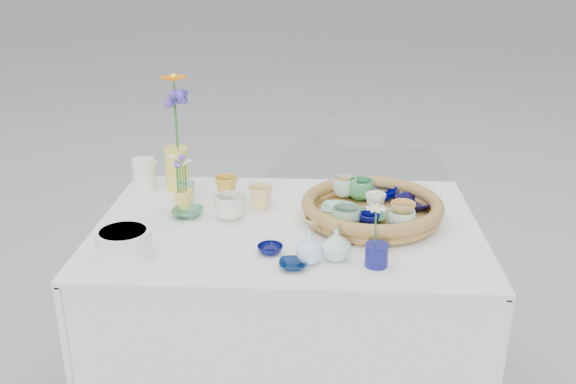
{
  "coord_description": "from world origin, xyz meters",
  "views": [
    {
      "loc": [
        0.1,
        -1.94,
        1.64
      ],
      "look_at": [
        0.0,
        0.02,
        0.87
      ],
      "focal_mm": 40.0,
      "sensor_mm": 36.0,
      "label": 1
    }
  ],
  "objects": [
    {
      "name": "tray_ceramic_9",
      "position": [
        0.26,
        -0.09,
        0.81
      ],
      "size": [
        0.09,
        0.09,
        0.06
      ],
      "primitive_type": "imported",
      "rotation": [
        0.0,
        0.0,
        -0.42
      ],
      "color": "#07094C",
      "rests_on": "wicker_tray"
    },
    {
      "name": "tray_ceramic_4",
      "position": [
        0.19,
        -0.07,
        0.82
      ],
      "size": [
        0.11,
        0.11,
        0.07
      ],
      "primitive_type": "imported",
      "rotation": [
        0.0,
        0.0,
        0.2
      ],
      "color": "gray",
      "rests_on": "wicker_tray"
    },
    {
      "name": "fluted_bowl",
      "position": [
        -0.47,
        -0.27,
        0.81
      ],
      "size": [
        0.22,
        0.22,
        0.09
      ],
      "primitive_type": null,
      "rotation": [
        0.0,
        0.0,
        0.39
      ],
      "color": "white",
      "rests_on": "display_table"
    },
    {
      "name": "daisy_cup",
      "position": [
        -0.37,
        0.11,
        0.8
      ],
      "size": [
        0.07,
        0.07,
        0.07
      ],
      "primitive_type": "cylinder",
      "rotation": [
        0.0,
        0.0,
        -0.17
      ],
      "color": "#FAD151",
      "rests_on": "display_table"
    },
    {
      "name": "tray_ceramic_11",
      "position": [
        0.36,
        -0.08,
        0.82
      ],
      "size": [
        0.11,
        0.11,
        0.07
      ],
      "primitive_type": "imported",
      "rotation": [
        0.0,
        0.0,
        0.2
      ],
      "color": "#A0C8B4",
      "rests_on": "wicker_tray"
    },
    {
      "name": "loose_ceramic_4",
      "position": [
        -0.04,
        -0.22,
        0.78
      ],
      "size": [
        0.1,
        0.1,
        0.02
      ],
      "primitive_type": "imported",
      "rotation": [
        0.0,
        0.0,
        0.39
      ],
      "color": "#060A44",
      "rests_on": "display_table"
    },
    {
      "name": "tray_ceramic_0",
      "position": [
        0.32,
        0.2,
        0.8
      ],
      "size": [
        0.14,
        0.14,
        0.04
      ],
      "primitive_type": "imported",
      "rotation": [
        0.0,
        0.0,
        0.09
      ],
      "color": "#000161",
      "rests_on": "wicker_tray"
    },
    {
      "name": "tall_vase_yellow",
      "position": [
        -0.43,
        0.3,
        0.85
      ],
      "size": [
        0.11,
        0.11,
        0.16
      ],
      "primitive_type": "cylinder",
      "rotation": [
        0.0,
        0.0,
        -0.29
      ],
      "color": "#DCCE46",
      "rests_on": "display_table"
    },
    {
      "name": "tray_ceramic_1",
      "position": [
        0.44,
        0.12,
        0.8
      ],
      "size": [
        0.18,
        0.18,
        0.03
      ],
      "primitive_type": "imported",
      "rotation": [
        0.0,
        0.0,
        0.42
      ],
      "color": "#100C3D",
      "rests_on": "wicker_tray"
    },
    {
      "name": "bud_vase_seafoam",
      "position": [
        0.15,
        -0.24,
        0.81
      ],
      "size": [
        0.12,
        0.12,
        0.1
      ],
      "primitive_type": "imported",
      "rotation": [
        0.0,
        0.0,
        0.41
      ],
      "color": "#ABDCC5",
      "rests_on": "display_table"
    },
    {
      "name": "daisy_posy",
      "position": [
        -0.37,
        0.09,
        0.91
      ],
      "size": [
        0.08,
        0.08,
        0.15
      ],
      "primitive_type": null,
      "rotation": [
        0.0,
        0.0,
        0.02
      ],
      "color": "white",
      "rests_on": "daisy_cup"
    },
    {
      "name": "hydrangea",
      "position": [
        -0.43,
        0.3,
        1.02
      ],
      "size": [
        0.09,
        0.09,
        0.26
      ],
      "primitive_type": null,
      "rotation": [
        0.0,
        0.0,
        -0.16
      ],
      "color": "#5540AF",
      "rests_on": "tall_vase_yellow"
    },
    {
      "name": "tray_ceramic_7",
      "position": [
        0.29,
        0.07,
        0.82
      ],
      "size": [
        0.09,
        0.09,
        0.07
      ],
      "primitive_type": "imported",
      "rotation": [
        0.0,
        0.0,
        0.34
      ],
      "color": "white",
      "rests_on": "wicker_tray"
    },
    {
      "name": "loose_ceramic_1",
      "position": [
        -0.1,
        0.13,
        0.81
      ],
      "size": [
        0.1,
        0.1,
        0.08
      ],
      "primitive_type": "imported",
      "rotation": [
        0.0,
        0.0,
        -0.23
      ],
      "color": "#EBCF78",
      "rests_on": "display_table"
    },
    {
      "name": "bud_vase_paleblue",
      "position": [
        0.08,
        -0.28,
        0.82
      ],
      "size": [
        0.09,
        0.09,
        0.12
      ],
      "primitive_type": null,
      "rotation": [
        0.0,
        0.0,
        0.2
      ],
      "color": "#BFE1FF",
      "rests_on": "display_table"
    },
    {
      "name": "tray_ceramic_10",
      "position": [
        0.11,
        -0.03,
        0.8
      ],
      "size": [
        0.14,
        0.14,
        0.03
      ],
      "primitive_type": "imported",
      "rotation": [
        0.0,
        0.0,
        -0.41
      ],
      "color": "#E1D683",
      "rests_on": "wicker_tray"
    },
    {
      "name": "loose_ceramic_0",
      "position": [
        -0.24,
        0.23,
        0.8
      ],
      "size": [
        0.11,
        0.11,
        0.08
      ],
      "primitive_type": "imported",
      "rotation": [
        0.0,
        0.0,
        -0.4
      ],
      "color": "gold",
      "rests_on": "display_table"
    },
    {
      "name": "gerbera",
      "position": [
        -0.42,
        0.3,
        1.06
      ],
      "size": [
        0.12,
        0.12,
        0.28
      ],
      "primitive_type": null,
      "rotation": [
        0.0,
        0.0,
        0.13
      ],
      "color": "#FF7100",
      "rests_on": "tall_vase_yellow"
    },
    {
      "name": "wicker_tray",
      "position": [
        0.28,
        0.05,
        0.8
      ],
      "size": [
        0.47,
        0.47,
        0.08
      ],
      "primitive_type": null,
      "color": "brown",
      "rests_on": "display_table"
    },
    {
      "name": "tray_ceramic_2",
      "position": [
        0.37,
        -0.02,
        0.82
      ],
      "size": [
        0.1,
        0.1,
        0.08
      ],
      "primitive_type": "imported",
      "rotation": [
        0.0,
        0.0,
        -0.2
      ],
      "color": "#E0A04F",
      "rests_on": "wicker_tray"
    },
    {
      "name": "tray_ceramic_8",
      "position": [
        0.35,
        0.22,
        0.8
      ],
      "size": [
        0.12,
        0.12,
        0.03
      ],
      "primitive_type": "imported",
      "rotation": [
        0.0,
        0.0,
        0.21
      ],
      "color": "#7DA6CA",
      "rests_on": "wicker_tray"
    },
    {
      "name": "tray_ceramic_3",
      "position": [
        0.27,
        -0.01,
        0.8
      ],
      "size": [
        0.12,
        0.12,
        0.03
      ],
      "primitive_type": "imported",
      "rotation": [
        0.0,
        0.0,
        -0.1
      ],
      "color": "#337645",
      "rests_on": "wicker_tray"
    },
    {
      "name": "white_pitcher",
      "position": [
        -0.56,
        0.3,
        0.82
      ],
      "size": [
        0.14,
        0.13,
        0.12
      ],
      "primitive_type": null,
      "rotation": [
        0.0,
        0.0,
        0.38
      ],
      "color": "white",
      "rests_on": "display_table"
    },
    {
      "name": "loose_ceramic_6",
      "position": [
        0.03,
        -0.31,
        0.77
      ],
      "size": [
        0.08,
        0.08,
        0.02
      ],
      "primitive_type": "imported",
      "rotation": [
        0.0,
        0.0,
        0.02
      ],
      "color": "#041944",
      "rests_on": "display_table"
    },
    {
      "name": "loose_ceramic_3",
      "position": [
        -0.2,
        0.03,
        0.81
      ],
      "size": [
        0.13,
        0.13,
        0.08
      ],
      "primitive_type": "imported",
      "rotation": [
        0.0,
        0.0,
        0.2
      ],
      "color": "silver",
      "rests_on": "display_table"
    },
    {
      "name": "single_daisy",
      "position": [
        0.26,
        -0.27,
        0.89
      ],
      "size": [
        0.08,
        0.08,
        0.13
      ],
      "primitive_type": null,
      "rotation": [
        0.0,
        0.0,
        0.23
      ],
      "color": "white",
      "rests_on": "bud_vase_cobalt"
    },
    {
      "name": "tray_ceramic_5",
      "position": [
        0.17,
        0.05,
        0.8
      ],
      "size": [
        0.13,
        0.13,
        0.03
      ],
      "primitive_type": "imported",
      "rotation": [
        0.0,
        0.0,
        -0.17
      ],
      "color": "#7CBFA2",
      "rests_on": "wicker_tray"
    },
    {
      "name": "loose_ceramic_5",
      "position": [
        -0.38,
        0.21,
        0.8
      ],
      "size": [
        0.07,
        0.07,
        0.06
      ],
      "primitive_type": "imported",
      "rotation": [
        0.0,
        0.0,
        -0.13
      ],
      "color": "#9AC0B8",
      "rests_on": "display_table"
    },
    {
      "name": "loose_ceramic_2",
      "position": [
        -0.34,
        0.05,
        0.78
      ],
      "size": [
        0.11,
        0.11,
        0.03
      ],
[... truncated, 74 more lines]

